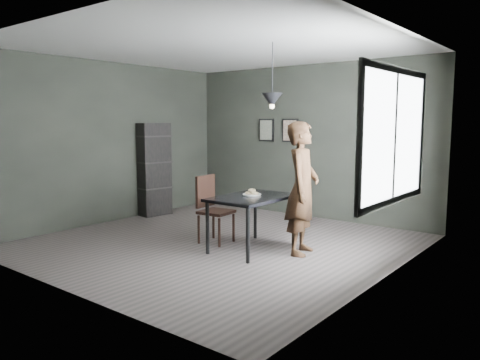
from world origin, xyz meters
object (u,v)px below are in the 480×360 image
Objects in this scene: woman at (302,188)px; shelf_unit at (154,169)px; cafe_table at (252,202)px; pendant_lamp at (272,100)px; white_plate at (252,195)px; wood_chair at (211,204)px.

shelf_unit is (-3.56, 0.55, -0.02)m from woman.
pendant_lamp is at bearing 21.80° from cafe_table.
white_plate is 0.27× the size of pendant_lamp.
pendant_lamp is at bearing 2.16° from wood_chair.
cafe_table is 5.22× the size of white_plate.
cafe_table is at bearing 96.68° from woman.
shelf_unit is at bearing 164.45° from cafe_table.
wood_chair is at bearing -173.25° from white_plate.
white_plate is 1.33m from pendant_lamp.
shelf_unit is at bearing 153.34° from wood_chair.
pendant_lamp is (3.17, -0.71, 1.18)m from shelf_unit.
woman is (0.67, 0.22, 0.13)m from white_plate.
cafe_table is 1.39× the size of pendant_lamp.
woman is at bearing 22.70° from cafe_table.
shelf_unit is (-2.92, 0.81, 0.20)m from cafe_table.
woman is at bearing 6.78° from wood_chair.
cafe_table is 0.69× the size of shelf_unit.
white_plate is 2.98m from shelf_unit.
pendant_lamp reaches higher than cafe_table.
woman is at bearing -0.41° from shelf_unit.
woman is 1.24m from pendant_lamp.
wood_chair is (-0.72, -0.03, -0.11)m from cafe_table.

